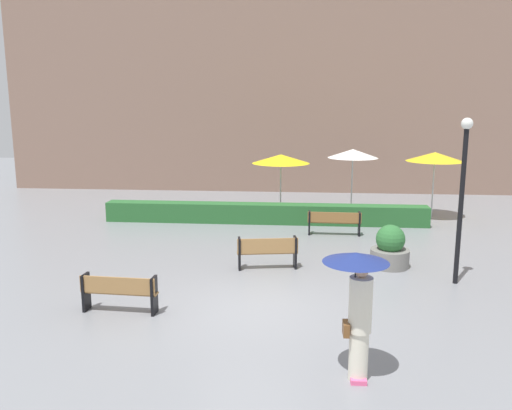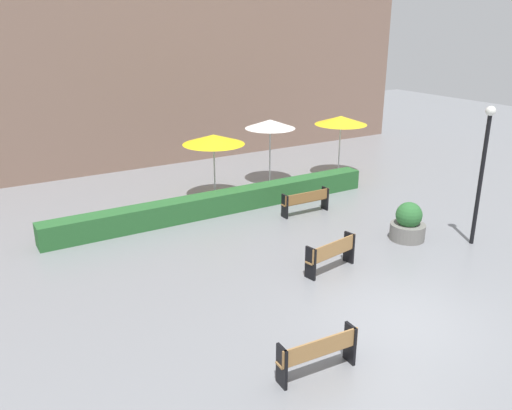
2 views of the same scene
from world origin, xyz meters
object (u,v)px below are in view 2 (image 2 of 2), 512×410
Objects in this scene: bench_near_left at (318,352)px; patio_umbrella_yellow at (214,139)px; lamp_post at (483,162)px; bench_mid_center at (332,253)px; patio_umbrella_white at (270,124)px; patio_umbrella_yellow_far at (341,120)px; planter_pot at (408,224)px; bench_back_row at (306,200)px.

bench_near_left is 10.90m from patio_umbrella_yellow.
lamp_post is 9.07m from patio_umbrella_yellow.
patio_umbrella_white reaches higher than bench_mid_center.
patio_umbrella_white is at bearing 167.52° from patio_umbrella_yellow_far.
lamp_post is at bearing 18.31° from bench_near_left.
planter_pot is 0.29× the size of lamp_post.
bench_mid_center is 0.41× the size of lamp_post.
bench_mid_center is at bearing -110.92° from patio_umbrella_white.
patio_umbrella_yellow is 0.94× the size of patio_umbrella_white.
lamp_post is (1.45, -1.23, 2.01)m from planter_pot.
patio_umbrella_yellow_far is at bearing 81.28° from lamp_post.
patio_umbrella_yellow_far is (3.07, -0.68, -0.03)m from patio_umbrella_white.
patio_umbrella_yellow_far reaches higher than planter_pot.
patio_umbrella_yellow is at bearing 122.80° from bench_back_row.
patio_umbrella_yellow_far reaches higher than patio_umbrella_yellow.
planter_pot is at bearing -112.06° from patio_umbrella_yellow_far.
patio_umbrella_white is (0.90, 3.74, 1.95)m from bench_back_row.
bench_back_row is 3.68m from planter_pot.
bench_mid_center is 0.64× the size of patio_umbrella_white.
planter_pot is at bearing 30.97° from bench_near_left.
bench_mid_center is at bearing -171.76° from planter_pot.
patio_umbrella_yellow is (0.06, 6.98, 1.75)m from bench_mid_center.
lamp_post reaches higher than patio_umbrella_white.
bench_back_row is 0.69× the size of patio_umbrella_white.
patio_umbrella_yellow reaches higher than bench_back_row.
bench_back_row is at bearing -57.20° from patio_umbrella_yellow.
patio_umbrella_yellow is at bearing 89.52° from bench_mid_center.
patio_umbrella_yellow_far reaches higher than bench_near_left.
patio_umbrella_white is (-0.43, 7.17, 1.94)m from planter_pot.
planter_pot is at bearing 8.24° from bench_mid_center.
patio_umbrella_yellow_far is at bearing 67.94° from planter_pot.
bench_near_left is 12.64m from patio_umbrella_white.
patio_umbrella_yellow is 5.94m from patio_umbrella_yellow_far.
lamp_post is (2.78, -4.67, 2.03)m from bench_back_row.
patio_umbrella_yellow is (-4.75, 7.72, -0.24)m from lamp_post.
lamp_post is at bearing -40.49° from planter_pot.
patio_umbrella_yellow_far is at bearing -12.48° from patio_umbrella_white.
bench_near_left is 0.69× the size of patio_umbrella_yellow.
bench_near_left is at bearing -124.73° from bench_back_row.
bench_mid_center is at bearing 171.17° from lamp_post.
bench_back_row is 4.05m from patio_umbrella_yellow.
planter_pot is 0.46× the size of patio_umbrella_yellow_far.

